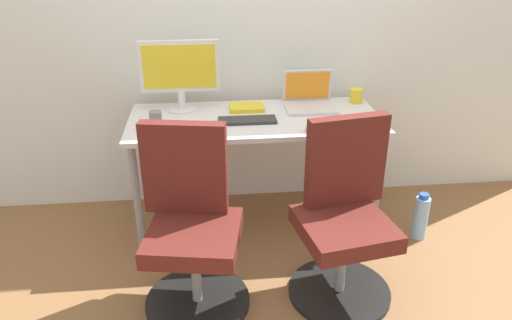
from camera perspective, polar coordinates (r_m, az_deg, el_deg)
ground_plane at (r=3.31m, az=-0.09°, el=-7.15°), size 5.28×5.28×0.00m
back_wall at (r=3.22m, az=-0.85°, el=16.86°), size 4.40×0.04×2.60m
desk at (r=3.00m, az=-0.10°, el=3.60°), size 1.51×0.64×0.74m
office_chair_left at (r=2.49m, az=-7.44°, el=-7.84°), size 0.54×0.54×0.94m
office_chair_right at (r=2.58m, az=10.09°, el=-6.82°), size 0.54×0.54×0.94m
water_bottle_on_floor at (r=3.25m, az=18.44°, el=-6.24°), size 0.09×0.09×0.31m
desktop_monitor at (r=3.06m, az=-8.79°, el=10.13°), size 0.48×0.18×0.43m
open_laptop at (r=3.14m, az=6.15°, el=7.00°), size 0.31×0.25×0.23m
keyboard_by_monitor at (r=2.74m, az=-9.51°, el=2.90°), size 0.34×0.12×0.02m
keyboard_by_laptop at (r=2.90m, az=-1.01°, el=4.60°), size 0.34×0.12×0.02m
mouse_by_monitor at (r=2.98m, az=11.28°, el=4.82°), size 0.06×0.10×0.03m
mouse_by_laptop at (r=2.78m, az=6.22°, el=3.59°), size 0.06×0.10×0.03m
coffee_mug at (r=3.28m, az=11.44°, el=7.26°), size 0.08×0.08×0.09m
pen_cup at (r=2.84m, az=-11.47°, el=4.51°), size 0.07×0.07×0.10m
notebook at (r=3.10m, az=-1.10°, el=6.05°), size 0.21×0.15×0.03m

